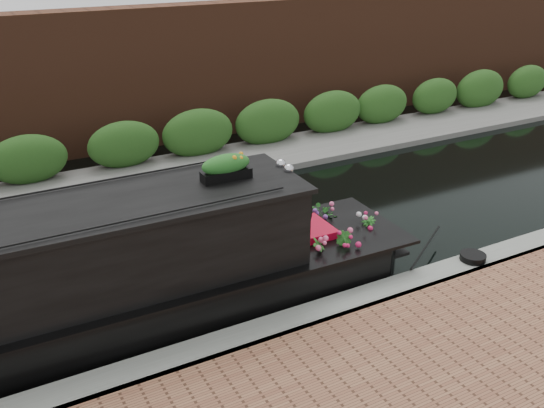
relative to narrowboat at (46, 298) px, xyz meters
name	(u,v)px	position (x,y,z in m)	size (l,w,h in m)	color
ground	(193,252)	(3.04, 1.76, -0.84)	(80.00, 80.00, 0.00)	black
near_bank_coping	(271,340)	(3.04, -1.54, -0.84)	(40.00, 0.60, 0.50)	gray
far_bank_path	(132,183)	(3.04, 5.96, -0.84)	(40.00, 2.40, 0.34)	#63635F
far_hedge	(123,172)	(3.04, 6.86, -0.84)	(40.00, 1.10, 2.80)	#254E1A
far_brick_wall	(103,149)	(3.04, 8.96, -0.84)	(40.00, 1.00, 8.00)	#4D291A
narrowboat	(46,298)	(0.00, 0.00, 0.00)	(12.10, 2.38, 2.85)	black
rope_fender	(385,242)	(6.52, 0.00, -0.69)	(0.31, 0.31, 0.36)	brown
coiled_mooring_rope	(473,257)	(7.41, -1.51, -0.53)	(0.49, 0.49, 0.12)	black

